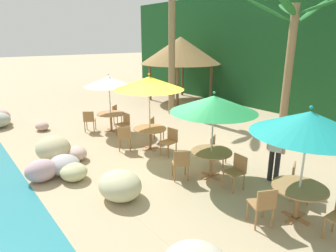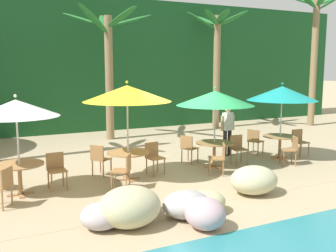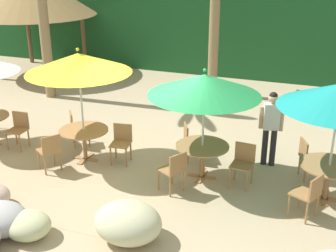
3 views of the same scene
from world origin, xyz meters
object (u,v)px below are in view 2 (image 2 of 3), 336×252
Objects in this scene: chair_green_inland at (188,147)px; chair_yellow_seaward at (154,156)px; chair_teal_inland at (255,140)px; chair_teal_left at (291,148)px; umbrella_green at (215,98)px; dining_table_white at (19,169)px; dining_table_green at (214,147)px; waiter_in_white at (228,126)px; umbrella_white at (16,108)px; chair_yellow_left at (124,169)px; palm_tree_second at (108,52)px; dining_table_yellow at (128,157)px; umbrella_teal at (282,93)px; chair_white_left at (2,184)px; chair_teal_seaward at (299,140)px; chair_green_seaward at (238,147)px; chair_green_left at (220,156)px; umbrella_yellow at (127,93)px; dining_table_teal at (280,140)px; palm_tree_fourth at (316,38)px; palm_tree_third at (217,48)px; chair_yellow_inland at (100,158)px; chair_white_seaward at (56,168)px.

chair_yellow_seaward is at bearing -157.00° from chair_green_inland.
chair_teal_left is at bearing -84.94° from chair_teal_inland.
dining_table_white is at bearing -178.08° from umbrella_green.
dining_table_green is 0.65× the size of waiter_in_white.
umbrella_white is 2.67× the size of chair_teal_left.
waiter_in_white reaches higher than chair_yellow_left.
umbrella_white reaches higher than chair_teal_left.
chair_yellow_left is 0.17× the size of palm_tree_second.
dining_table_white is 2.67m from dining_table_yellow.
umbrella_teal is at bearing -56.25° from palm_tree_second.
umbrella_teal is at bearing 6.26° from chair_white_left.
chair_teal_seaward is (0.85, 0.04, -1.59)m from umbrella_teal.
chair_yellow_seaward is 1.56m from chair_yellow_left.
chair_green_seaward is at bearing -68.92° from palm_tree_second.
umbrella_teal reaches higher than chair_green_left.
chair_teal_left is at bearing -4.82° from dining_table_white.
umbrella_yellow is at bearing 62.93° from chair_yellow_left.
chair_green_seaward is (3.97, 0.89, 0.00)m from chair_yellow_left.
chair_teal_left is (-0.29, -0.81, -1.59)m from umbrella_teal.
waiter_in_white reaches higher than dining_table_yellow.
chair_teal_seaward is at bearing 0.33° from umbrella_green.
umbrella_white is 2.67× the size of chair_yellow_seaward.
chair_teal_seaward reaches higher than dining_table_teal.
palm_tree_fourth reaches higher than umbrella_green.
palm_tree_third reaches higher than umbrella_green.
chair_yellow_inland is at bearing 132.94° from umbrella_yellow.
chair_green_seaward reaches higher than dining_table_green.
dining_table_yellow is at bearing -47.06° from chair_yellow_inland.
umbrella_teal reaches higher than chair_white_left.
umbrella_teal is at bearing 0.28° from chair_white_seaward.
chair_white_seaward reaches higher than dining_table_white.
umbrella_white reaches higher than dining_table_green.
dining_table_teal is 7.46m from palm_tree_second.
dining_table_white is at bearing -124.65° from palm_tree_second.
palm_tree_third is (1.66, 6.29, 1.69)m from umbrella_teal.
chair_green_left is at bearing -129.60° from waiter_in_white.
chair_yellow_seaward is at bearing 4.65° from dining_table_white.
chair_white_seaward is 6.66m from chair_teal_inland.
umbrella_yellow reaches higher than chair_yellow_seaward.
chair_teal_seaward is at bearing -10.25° from chair_green_inland.
dining_table_teal is at bearing 1.03° from dining_table_yellow.
palm_tree_second is at bearing 111.08° from chair_green_seaward.
waiter_in_white is (6.62, 1.27, 0.37)m from dining_table_white.
umbrella_teal is (5.60, 0.85, 1.59)m from chair_yellow_left.
chair_green_left is (5.07, -0.60, -1.50)m from umbrella_white.
chair_white_seaward is 1.00× the size of chair_yellow_inland.
umbrella_white is at bearing -169.15° from waiter_in_white.
dining_table_teal is at bearing -0.40° from umbrella_green.
chair_yellow_left is at bearing -149.11° from chair_green_inland.
dining_table_white is 1.26× the size of chair_green_seaward.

